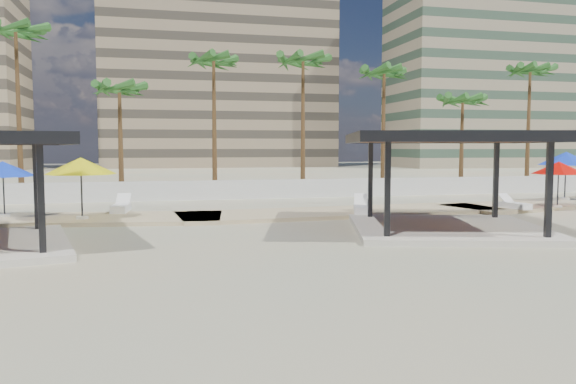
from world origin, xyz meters
name	(u,v)px	position (x,y,z in m)	size (l,w,h in m)	color
ground	(355,238)	(0.00, 0.00, 0.00)	(200.00, 200.00, 0.00)	tan
promenade	(339,211)	(2.00, 7.67, 0.06)	(44.45, 7.97, 0.24)	#C6B284
boundary_wall	(267,189)	(0.00, 16.00, 0.60)	(56.00, 0.30, 1.20)	silver
building_mid	(218,83)	(4.00, 78.00, 14.27)	(38.00, 16.00, 30.40)	#847259
building_east	(488,64)	(48.00, 66.00, 17.27)	(32.00, 15.00, 36.40)	gray
pavilion_central	(448,173)	(4.08, 0.72, 2.27)	(9.25, 9.25, 3.80)	beige
umbrella_b	(81,166)	(-10.04, 6.54, 2.45)	(3.32, 3.32, 2.65)	beige
umbrella_c	(559,168)	(13.20, 5.80, 2.21)	(3.29, 3.29, 2.36)	beige
umbrella_d	(566,159)	(16.47, 9.20, 2.61)	(4.14, 4.14, 2.82)	beige
umbrella_f	(3,169)	(-13.50, 8.19, 2.30)	(3.35, 3.35, 2.46)	beige
lounger_a	(121,207)	(-8.57, 9.06, 0.37)	(0.92, 2.20, 0.81)	white
lounger_b	(362,208)	(2.51, 5.85, 0.38)	(1.38, 2.32, 0.83)	white
lounger_c	(514,205)	(10.71, 5.84, 0.35)	(0.80, 1.91, 0.70)	white
palm_b	(16,38)	(-15.00, 18.70, 9.86)	(3.00, 3.00, 11.14)	brown
palm_c	(119,93)	(-9.00, 18.10, 6.65)	(3.00, 3.00, 7.73)	brown
palm_d	(214,66)	(-3.00, 18.90, 8.60)	(3.00, 3.00, 9.80)	brown
palm_e	(303,67)	(3.00, 18.40, 8.72)	(3.00, 3.00, 9.92)	brown
palm_f	(384,77)	(9.00, 18.60, 8.19)	(3.00, 3.00, 9.36)	brown
palm_g	(463,104)	(15.00, 18.20, 6.43)	(3.00, 3.00, 7.50)	brown
palm_h	(530,75)	(21.00, 18.80, 8.71)	(3.00, 3.00, 9.92)	brown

